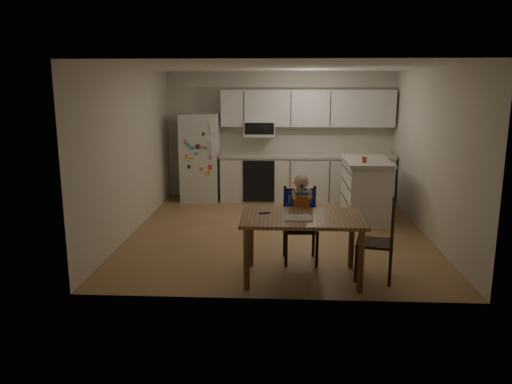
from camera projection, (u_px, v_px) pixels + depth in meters
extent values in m
cube|color=#9C6C45|center=(278.00, 232.00, 7.79)|extent=(4.50, 5.00, 0.01)
cube|color=beige|center=(280.00, 136.00, 9.96)|extent=(4.50, 0.02, 2.50)
cube|color=beige|center=(132.00, 151.00, 7.64)|extent=(0.02, 5.00, 2.50)
cube|color=beige|center=(430.00, 153.00, 7.41)|extent=(0.02, 5.00, 2.50)
cube|color=white|center=(279.00, 67.00, 7.26)|extent=(4.50, 5.00, 0.01)
cube|color=silver|center=(200.00, 157.00, 9.79)|extent=(0.72, 0.70, 1.70)
cube|color=silver|center=(306.00, 179.00, 9.82)|extent=(3.34, 0.60, 0.86)
cube|color=beige|center=(307.00, 156.00, 9.71)|extent=(3.37, 0.62, 0.05)
cube|color=black|center=(259.00, 181.00, 9.56)|extent=(0.60, 0.02, 0.80)
cube|color=silver|center=(307.00, 108.00, 9.65)|extent=(3.34, 0.34, 0.70)
cube|color=silver|center=(260.00, 128.00, 9.75)|extent=(0.60, 0.38, 0.33)
cube|color=silver|center=(365.00, 191.00, 8.48)|extent=(0.66, 1.32, 0.97)
cube|color=beige|center=(367.00, 161.00, 8.37)|extent=(0.72, 1.38, 0.05)
cylinder|color=#B72E1C|center=(364.00, 160.00, 8.03)|extent=(0.07, 0.07, 0.09)
cube|color=brown|center=(303.00, 218.00, 5.77)|extent=(1.42, 0.91, 0.04)
cylinder|color=brown|center=(246.00, 259.00, 5.52)|extent=(0.07, 0.07, 0.72)
cylinder|color=brown|center=(251.00, 239.00, 6.25)|extent=(0.07, 0.07, 0.72)
cylinder|color=brown|center=(361.00, 261.00, 5.45)|extent=(0.07, 0.07, 0.72)
cylinder|color=brown|center=(352.00, 240.00, 6.18)|extent=(0.07, 0.07, 0.72)
cube|color=silver|center=(299.00, 218.00, 5.67)|extent=(0.31, 0.27, 0.01)
cylinder|color=#0D17C9|center=(264.00, 213.00, 5.89)|extent=(0.12, 0.06, 0.02)
cube|color=black|center=(300.00, 229.00, 6.39)|extent=(0.45, 0.45, 0.03)
cube|color=black|center=(286.00, 251.00, 6.25)|extent=(0.04, 0.04, 0.43)
cube|color=black|center=(284.00, 241.00, 6.63)|extent=(0.04, 0.04, 0.43)
cube|color=black|center=(317.00, 251.00, 6.25)|extent=(0.04, 0.04, 0.43)
cube|color=black|center=(313.00, 241.00, 6.63)|extent=(0.04, 0.04, 0.43)
cube|color=black|center=(300.00, 205.00, 6.52)|extent=(0.43, 0.06, 0.51)
cube|color=#0D17C9|center=(301.00, 224.00, 6.37)|extent=(0.40, 0.36, 0.10)
cube|color=#0D17C9|center=(300.00, 204.00, 6.47)|extent=(0.39, 0.08, 0.34)
cube|color=#5680C0|center=(301.00, 220.00, 6.34)|extent=(0.31, 0.28, 0.02)
cube|color=#2644B1|center=(301.00, 202.00, 6.32)|extent=(0.23, 0.15, 0.26)
cube|color=red|center=(301.00, 204.00, 6.26)|extent=(0.19, 0.02, 0.20)
sphere|color=beige|center=(301.00, 183.00, 6.26)|extent=(0.18, 0.18, 0.17)
ellipsoid|color=olive|center=(301.00, 181.00, 6.26)|extent=(0.18, 0.17, 0.14)
cube|color=black|center=(375.00, 243.00, 5.84)|extent=(0.50, 0.50, 0.03)
cube|color=black|center=(359.00, 255.00, 6.12)|extent=(0.04, 0.04, 0.42)
cube|color=black|center=(391.00, 257.00, 6.01)|extent=(0.04, 0.04, 0.42)
cube|color=black|center=(356.00, 265.00, 5.76)|extent=(0.04, 0.04, 0.42)
cube|color=black|center=(390.00, 268.00, 5.66)|extent=(0.04, 0.04, 0.42)
cube|color=black|center=(393.00, 222.00, 5.73)|extent=(0.13, 0.42, 0.50)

